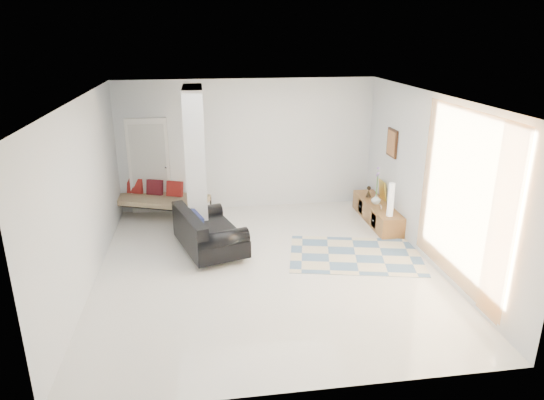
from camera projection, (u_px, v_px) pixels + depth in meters
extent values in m
plane|color=white|center=(267.00, 267.00, 8.10)|extent=(6.00, 6.00, 0.00)
plane|color=white|center=(266.00, 97.00, 7.17)|extent=(6.00, 6.00, 0.00)
plane|color=silver|center=(248.00, 145.00, 10.44)|extent=(6.00, 0.00, 6.00)
plane|color=silver|center=(307.00, 277.00, 4.83)|extent=(6.00, 0.00, 6.00)
plane|color=silver|center=(85.00, 195.00, 7.25)|extent=(0.00, 6.00, 6.00)
plane|color=silver|center=(431.00, 180.00, 8.01)|extent=(0.00, 6.00, 6.00)
cube|color=#AEB2B5|center=(196.00, 164.00, 8.98)|extent=(0.35, 1.20, 2.80)
cube|color=white|center=(149.00, 166.00, 10.23)|extent=(0.85, 0.06, 2.04)
plane|color=#EB933D|center=(462.00, 199.00, 6.91)|extent=(0.00, 2.55, 2.55)
cube|color=#331B0E|center=(392.00, 143.00, 9.49)|extent=(0.04, 0.45, 0.55)
cube|color=brown|center=(377.00, 213.00, 9.94)|extent=(0.45, 1.84, 0.40)
cube|color=#331B0E|center=(374.00, 220.00, 9.53)|extent=(0.02, 0.25, 0.28)
cube|color=#331B0E|center=(361.00, 206.00, 10.29)|extent=(0.02, 0.25, 0.28)
cube|color=yellow|center=(382.00, 190.00, 10.07)|extent=(0.09, 0.32, 0.40)
cube|color=silver|center=(380.00, 208.00, 9.46)|extent=(0.04, 0.10, 0.12)
cylinder|color=silver|center=(202.00, 267.00, 7.97)|extent=(0.05, 0.05, 0.10)
cylinder|color=silver|center=(181.00, 238.00, 9.08)|extent=(0.05, 0.05, 0.10)
cylinder|color=silver|center=(243.00, 259.00, 8.26)|extent=(0.05, 0.05, 0.10)
cylinder|color=silver|center=(218.00, 232.00, 9.37)|extent=(0.05, 0.05, 0.10)
cube|color=black|center=(210.00, 238.00, 8.60)|extent=(1.34, 1.75, 0.30)
cube|color=black|center=(189.00, 224.00, 8.35)|extent=(0.65, 1.53, 0.36)
cylinder|color=black|center=(222.00, 239.00, 7.97)|extent=(0.92, 0.53, 0.28)
cylinder|color=black|center=(199.00, 214.00, 9.08)|extent=(0.92, 0.53, 0.28)
cube|color=#0E1733|center=(196.00, 222.00, 8.39)|extent=(0.30, 0.58, 0.31)
cylinder|color=black|center=(109.00, 211.00, 10.03)|extent=(0.04, 0.04, 0.40)
cylinder|color=black|center=(197.00, 219.00, 9.62)|extent=(0.04, 0.04, 0.40)
cylinder|color=black|center=(128.00, 199.00, 10.78)|extent=(0.04, 0.04, 0.40)
cylinder|color=black|center=(211.00, 205.00, 10.36)|extent=(0.04, 0.04, 0.40)
cube|color=#BCAC8A|center=(160.00, 200.00, 10.14)|extent=(2.13, 1.49, 0.12)
cube|color=maroon|center=(135.00, 186.00, 10.34)|extent=(0.38, 0.28, 0.33)
cube|color=#59161D|center=(155.00, 187.00, 10.24)|extent=(0.38, 0.28, 0.33)
cube|color=maroon|center=(175.00, 189.00, 10.14)|extent=(0.38, 0.28, 0.33)
cube|color=beige|center=(355.00, 255.00, 8.50)|extent=(2.54, 1.96, 0.01)
cylinder|color=white|center=(391.00, 200.00, 9.12)|extent=(0.12, 0.12, 0.65)
imported|color=white|center=(376.00, 199.00, 9.82)|extent=(0.21, 0.21, 0.20)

